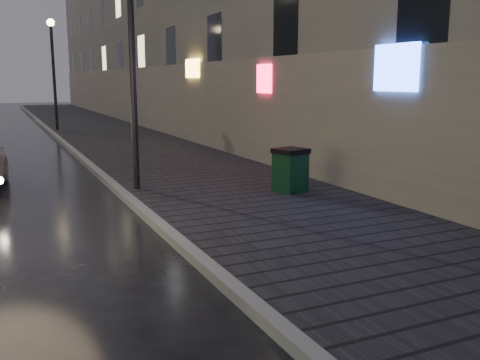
# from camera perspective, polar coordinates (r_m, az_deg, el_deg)

# --- Properties ---
(ground) EXTENTS (120.00, 120.00, 0.00)m
(ground) POSITION_cam_1_polar(r_m,az_deg,el_deg) (6.36, -14.07, -13.54)
(ground) COLOR black
(ground) RESTS_ON ground
(sidewalk) EXTENTS (4.60, 58.00, 0.15)m
(sidewalk) POSITION_cam_1_polar(r_m,az_deg,el_deg) (27.29, -14.37, 5.08)
(sidewalk) COLOR black
(sidewalk) RESTS_ON ground
(curb) EXTENTS (0.20, 58.00, 0.15)m
(curb) POSITION_cam_1_polar(r_m,az_deg,el_deg) (26.96, -19.41, 4.74)
(curb) COLOR slate
(curb) RESTS_ON ground
(building_near) EXTENTS (1.80, 50.00, 13.00)m
(building_near) POSITION_cam_1_polar(r_m,az_deg,el_deg) (32.02, -10.41, 17.54)
(building_near) COLOR #605B54
(building_near) RESTS_ON ground
(lamp_near) EXTENTS (0.36, 0.36, 5.28)m
(lamp_near) POSITION_cam_1_polar(r_m,az_deg,el_deg) (12.11, -11.50, 14.79)
(lamp_near) COLOR black
(lamp_near) RESTS_ON sidewalk
(lamp_far) EXTENTS (0.36, 0.36, 5.28)m
(lamp_far) POSITION_cam_1_polar(r_m,az_deg,el_deg) (27.89, -19.32, 11.96)
(lamp_far) COLOR black
(lamp_far) RESTS_ON sidewalk
(trash_bin) EXTENTS (0.76, 0.76, 0.95)m
(trash_bin) POSITION_cam_1_polar(r_m,az_deg,el_deg) (11.73, 5.38, 1.10)
(trash_bin) COLOR #0E321C
(trash_bin) RESTS_ON sidewalk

